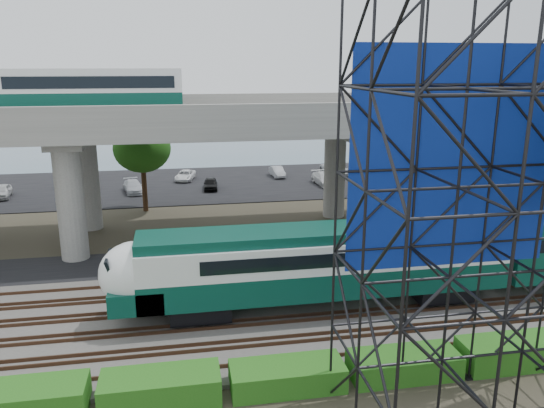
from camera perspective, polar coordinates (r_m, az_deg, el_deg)
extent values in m
plane|color=#474233|center=(26.23, -2.54, -14.14)|extent=(140.00, 140.00, 0.00)
cube|color=slate|center=(27.94, -3.10, -12.00)|extent=(90.00, 12.00, 0.20)
cube|color=black|center=(35.71, -4.80, -5.97)|extent=(90.00, 5.00, 0.08)
cube|color=black|center=(58.22, -7.02, 2.21)|extent=(90.00, 18.00, 0.08)
cube|color=#435E6E|center=(79.82, -7.94, 5.60)|extent=(140.00, 40.00, 0.03)
cube|color=#472D1E|center=(23.76, -1.64, -16.70)|extent=(90.00, 0.08, 0.16)
cube|color=#472D1E|center=(24.99, -2.14, -14.99)|extent=(90.00, 0.08, 0.16)
cube|color=#472D1E|center=(25.47, -2.33, -14.37)|extent=(90.00, 0.08, 0.16)
cube|color=#472D1E|center=(26.73, -2.76, -12.88)|extent=(90.00, 0.08, 0.16)
cube|color=#472D1E|center=(27.22, -2.92, -12.34)|extent=(90.00, 0.08, 0.16)
cube|color=#472D1E|center=(28.50, -3.29, -11.03)|extent=(90.00, 0.08, 0.16)
cube|color=#472D1E|center=(29.00, -3.43, -10.55)|extent=(90.00, 0.08, 0.16)
cube|color=#472D1E|center=(30.30, -3.76, -9.39)|extent=(90.00, 0.08, 0.16)
cube|color=#472D1E|center=(30.81, -3.87, -8.97)|extent=(90.00, 0.08, 0.16)
cube|color=#472D1E|center=(32.12, -4.16, -7.94)|extent=(90.00, 0.08, 0.16)
cube|color=black|center=(27.48, -7.74, -10.95)|extent=(3.00, 2.20, 0.90)
cube|color=black|center=(30.71, 17.57, -8.67)|extent=(3.00, 2.20, 0.90)
cube|color=#083D30|center=(27.94, 5.73, -7.85)|extent=(19.00, 3.00, 1.40)
cube|color=silver|center=(27.42, 5.81, -5.05)|extent=(19.00, 3.00, 1.50)
cube|color=#083D30|center=(27.09, 5.86, -3.06)|extent=(19.00, 2.60, 0.50)
cube|color=black|center=(27.68, 7.81, -4.81)|extent=(15.00, 3.06, 0.70)
ellipsoid|color=silver|center=(26.74, -14.38, -7.25)|extent=(3.60, 3.00, 3.20)
cube|color=#083D30|center=(27.15, -14.23, -9.31)|extent=(2.60, 3.00, 1.10)
cube|color=black|center=(26.68, -16.82, -6.33)|extent=(0.48, 2.00, 1.09)
cube|color=#9E9B93|center=(39.08, -5.86, 8.76)|extent=(80.00, 12.00, 1.20)
cube|color=#9E9B93|center=(33.26, -5.13, 9.71)|extent=(80.00, 0.50, 1.10)
cube|color=#9E9B93|center=(44.69, -6.48, 10.99)|extent=(80.00, 0.50, 1.10)
cylinder|color=#9E9B93|center=(37.00, -20.85, 0.26)|extent=(1.80, 1.80, 8.00)
cylinder|color=#9E9B93|center=(43.72, -19.25, 2.55)|extent=(1.80, 1.80, 8.00)
cube|color=#9E9B93|center=(39.71, -20.46, 6.70)|extent=(2.40, 9.00, 0.60)
cylinder|color=#9E9B93|center=(38.54, 9.74, 1.60)|extent=(1.80, 1.80, 8.00)
cylinder|color=#9E9B93|center=(45.03, 6.76, 3.63)|extent=(1.80, 1.80, 8.00)
cube|color=#9E9B93|center=(41.15, 8.32, 7.73)|extent=(2.40, 9.00, 0.60)
cylinder|color=#9E9B93|center=(53.08, 25.75, 3.96)|extent=(1.80, 1.80, 8.00)
cube|color=black|center=(39.27, -18.46, 9.51)|extent=(12.00, 2.50, 0.70)
cube|color=#083D30|center=(39.21, -18.56, 10.67)|extent=(12.00, 2.50, 0.90)
cube|color=silver|center=(39.16, -18.70, 12.27)|extent=(12.00, 2.50, 1.30)
cube|color=black|center=(39.16, -18.70, 12.35)|extent=(11.00, 2.56, 0.80)
cube|color=silver|center=(39.14, -18.80, 13.44)|extent=(12.00, 2.40, 0.30)
cube|color=navy|center=(20.71, 19.02, 4.55)|extent=(8.10, 0.08, 8.25)
cube|color=#1C5914|center=(22.90, -25.18, -18.66)|extent=(4.60, 1.80, 1.20)
cube|color=#1C5914|center=(22.12, -11.87, -18.79)|extent=(4.60, 1.80, 1.15)
cube|color=#1C5914|center=(22.47, 1.64, -18.03)|extent=(4.60, 1.80, 1.03)
cube|color=#1C5914|center=(23.86, 13.99, -16.41)|extent=(4.60, 1.80, 1.01)
cube|color=#1C5914|center=(26.12, 24.40, -14.32)|extent=(4.60, 1.80, 1.12)
cylinder|color=#382314|center=(40.44, 14.98, -0.41)|extent=(0.44, 0.44, 4.80)
ellipsoid|color=#1C5914|center=(39.74, 15.29, 4.04)|extent=(4.94, 4.94, 4.18)
cylinder|color=#382314|center=(47.98, -13.58, 2.05)|extent=(0.44, 0.44, 4.80)
ellipsoid|color=#1C5914|center=(47.39, -13.81, 5.82)|extent=(4.94, 4.94, 4.18)
imported|color=black|center=(36.30, -11.52, -4.78)|extent=(4.66, 2.68, 1.22)
imported|color=#BCBCBC|center=(57.65, -27.05, 1.23)|extent=(1.94, 3.89, 1.27)
imported|color=gray|center=(60.90, -19.97, 2.60)|extent=(1.63, 3.79, 1.21)
imported|color=#B7B9BF|center=(55.28, -14.69, 1.83)|extent=(2.52, 4.42, 1.21)
imported|color=white|center=(59.99, -9.30, 3.07)|extent=(2.63, 4.21, 1.08)
imported|color=black|center=(55.17, -6.62, 2.18)|extent=(1.63, 3.55, 1.18)
imported|color=#9A9CA1|center=(61.00, 0.58, 3.49)|extent=(1.45, 3.55, 1.15)
imported|color=silver|center=(57.17, 5.67, 2.72)|extent=(2.23, 4.61, 1.30)
imported|color=#B1B5B9|center=(62.63, 6.85, 3.75)|extent=(3.01, 4.95, 1.28)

